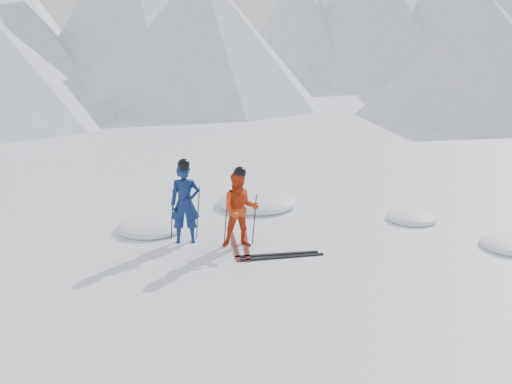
{
  "coord_description": "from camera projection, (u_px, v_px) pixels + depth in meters",
  "views": [
    {
      "loc": [
        -2.07,
        -10.46,
        4.16
      ],
      "look_at": [
        -1.58,
        0.5,
        1.1
      ],
      "focal_mm": 38.0,
      "sensor_mm": 36.0,
      "label": 1
    }
  ],
  "objects": [
    {
      "name": "mountain_range",
      "position": [
        327.0,
        8.0,
        43.69
      ],
      "size": [
        106.15,
        62.94,
        15.53
      ],
      "color": "#B2BCD1",
      "rests_on": "ground"
    },
    {
      "name": "ground",
      "position": [
        333.0,
        248.0,
        11.27
      ],
      "size": [
        160.0,
        160.0,
        0.0
      ],
      "primitive_type": "plane",
      "color": "white",
      "rests_on": "ground"
    },
    {
      "name": "skier_blue",
      "position": [
        185.0,
        204.0,
        11.42
      ],
      "size": [
        0.65,
        0.45,
        1.72
      ],
      "primitive_type": "imported",
      "rotation": [
        0.0,
        0.0,
        0.07
      ],
      "color": "#0D2152",
      "rests_on": "ground"
    },
    {
      "name": "pole_blue_right",
      "position": [
        198.0,
        213.0,
        11.75
      ],
      "size": [
        0.12,
        0.07,
        1.14
      ],
      "primitive_type": "cylinder",
      "rotation": [
        -0.04,
        0.08,
        0.0
      ],
      "color": "black",
      "rests_on": "ground"
    },
    {
      "name": "snow_lumps",
      "position": [
        277.0,
        216.0,
        13.35
      ],
      "size": [
        9.08,
        4.93,
        0.46
      ],
      "color": "white",
      "rests_on": "ground"
    },
    {
      "name": "pole_red_left",
      "position": [
        226.0,
        218.0,
        11.47
      ],
      "size": [
        0.11,
        0.09,
        1.07
      ],
      "primitive_type": "cylinder",
      "rotation": [
        0.06,
        0.08,
        0.0
      ],
      "color": "black",
      "rests_on": "ground"
    },
    {
      "name": "ski_loose_b",
      "position": [
        282.0,
        257.0,
        10.77
      ],
      "size": [
        1.69,
        0.36,
        0.03
      ],
      "primitive_type": "cube",
      "rotation": [
        0.0,
        0.0,
        1.73
      ],
      "color": "black",
      "rests_on": "ground"
    },
    {
      "name": "ski_loose_a",
      "position": [
        277.0,
        254.0,
        10.91
      ],
      "size": [
        1.7,
        0.3,
        0.03
      ],
      "primitive_type": "cube",
      "rotation": [
        0.0,
        0.0,
        1.7
      ],
      "color": "black",
      "rests_on": "ground"
    },
    {
      "name": "skier_red",
      "position": [
        240.0,
        210.0,
        11.17
      ],
      "size": [
        0.82,
        0.65,
        1.61
      ],
      "primitive_type": "imported",
      "rotation": [
        0.0,
        0.0,
        0.06
      ],
      "color": "red",
      "rests_on": "ground"
    },
    {
      "name": "ski_worn_left",
      "position": [
        235.0,
        246.0,
        11.38
      ],
      "size": [
        0.25,
        1.7,
        0.03
      ],
      "primitive_type": "cube",
      "rotation": [
        0.0,
        0.0,
        0.09
      ],
      "color": "black",
      "rests_on": "ground"
    },
    {
      "name": "pole_blue_left",
      "position": [
        172.0,
        214.0,
        11.63
      ],
      "size": [
        0.12,
        0.08,
        1.14
      ],
      "primitive_type": "cylinder",
      "rotation": [
        0.05,
        0.08,
        0.0
      ],
      "color": "black",
      "rests_on": "ground"
    },
    {
      "name": "ski_worn_right",
      "position": [
        246.0,
        245.0,
        11.39
      ],
      "size": [
        0.13,
        1.7,
        0.03
      ],
      "primitive_type": "cube",
      "rotation": [
        0.0,
        0.0,
        0.02
      ],
      "color": "black",
      "rests_on": "ground"
    },
    {
      "name": "pole_red_right",
      "position": [
        254.0,
        220.0,
        11.4
      ],
      "size": [
        0.11,
        0.08,
        1.07
      ],
      "primitive_type": "cylinder",
      "rotation": [
        -0.05,
        0.08,
        0.0
      ],
      "color": "black",
      "rests_on": "ground"
    }
  ]
}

